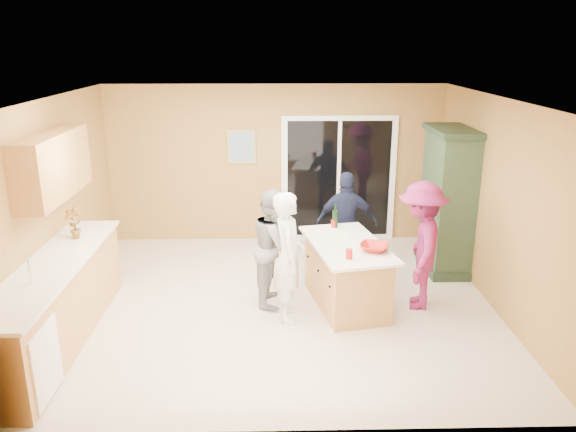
{
  "coord_description": "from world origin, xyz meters",
  "views": [
    {
      "loc": [
        -0.02,
        -6.6,
        3.24
      ],
      "look_at": [
        0.15,
        0.1,
        1.15
      ],
      "focal_mm": 35.0,
      "sensor_mm": 36.0,
      "label": 1
    }
  ],
  "objects_px": {
    "kitchen_island": "(346,276)",
    "woman_magenta": "(420,246)",
    "woman_white": "(288,257)",
    "green_hutch": "(448,202)",
    "woman_navy": "(346,223)",
    "woman_grey": "(275,247)"
  },
  "relations": [
    {
      "from": "kitchen_island",
      "to": "woman_magenta",
      "type": "distance_m",
      "value": 1.0
    },
    {
      "from": "woman_navy",
      "to": "woman_grey",
      "type": "bearing_deg",
      "value": 45.44
    },
    {
      "from": "kitchen_island",
      "to": "woman_magenta",
      "type": "xyz_separation_m",
      "value": [
        0.91,
        -0.06,
        0.42
      ]
    },
    {
      "from": "kitchen_island",
      "to": "woman_grey",
      "type": "distance_m",
      "value": 0.98
    },
    {
      "from": "woman_white",
      "to": "woman_magenta",
      "type": "xyz_separation_m",
      "value": [
        1.65,
        0.29,
        0.02
      ]
    },
    {
      "from": "woman_white",
      "to": "woman_grey",
      "type": "xyz_separation_m",
      "value": [
        -0.16,
        0.47,
        -0.05
      ]
    },
    {
      "from": "woman_navy",
      "to": "green_hutch",
      "type": "bearing_deg",
      "value": -172.94
    },
    {
      "from": "woman_white",
      "to": "green_hutch",
      "type": "bearing_deg",
      "value": -58.54
    },
    {
      "from": "woman_white",
      "to": "woman_magenta",
      "type": "relative_size",
      "value": 0.98
    },
    {
      "from": "woman_white",
      "to": "woman_navy",
      "type": "xyz_separation_m",
      "value": [
        0.87,
        1.42,
        -0.05
      ]
    },
    {
      "from": "green_hutch",
      "to": "woman_magenta",
      "type": "relative_size",
      "value": 1.29
    },
    {
      "from": "kitchen_island",
      "to": "woman_white",
      "type": "height_order",
      "value": "woman_white"
    },
    {
      "from": "woman_white",
      "to": "woman_navy",
      "type": "distance_m",
      "value": 1.67
    },
    {
      "from": "kitchen_island",
      "to": "woman_white",
      "type": "bearing_deg",
      "value": -166.04
    },
    {
      "from": "green_hutch",
      "to": "woman_grey",
      "type": "relative_size",
      "value": 1.4
    },
    {
      "from": "woman_navy",
      "to": "woman_magenta",
      "type": "height_order",
      "value": "woman_magenta"
    },
    {
      "from": "green_hutch",
      "to": "woman_navy",
      "type": "relative_size",
      "value": 1.4
    },
    {
      "from": "woman_magenta",
      "to": "woman_navy",
      "type": "bearing_deg",
      "value": -131.46
    },
    {
      "from": "kitchen_island",
      "to": "green_hutch",
      "type": "bearing_deg",
      "value": 25.09
    },
    {
      "from": "kitchen_island",
      "to": "woman_magenta",
      "type": "height_order",
      "value": "woman_magenta"
    },
    {
      "from": "kitchen_island",
      "to": "woman_grey",
      "type": "height_order",
      "value": "woman_grey"
    },
    {
      "from": "woman_white",
      "to": "woman_grey",
      "type": "distance_m",
      "value": 0.5
    }
  ]
}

